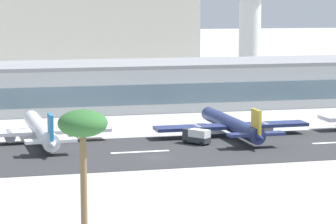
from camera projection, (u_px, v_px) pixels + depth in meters
name	position (u px, v px, depth m)	size (l,w,h in m)	color
ground_plane	(155.00, 157.00, 148.58)	(1400.00, 1400.00, 0.00)	#A8A8A3
runway_strip	(149.00, 152.00, 154.05)	(800.00, 33.15, 0.08)	#2D2D30
runway_centreline_dash_4	(140.00, 152.00, 153.60)	(12.00, 1.20, 0.01)	white
terminal_building	(110.00, 86.00, 216.42)	(180.81, 29.54, 13.07)	#B7BABC
control_tower	(250.00, 16.00, 266.97)	(14.80, 14.80, 41.09)	silver
distant_hotel_block	(50.00, 31.00, 317.64)	(121.48, 32.35, 36.71)	beige
airliner_blue_tail_gate_1	(41.00, 131.00, 163.30)	(30.29, 39.99, 8.34)	silver
airliner_gold_tail_gate_2	(233.00, 125.00, 170.91)	(35.66, 38.96, 8.13)	navy
service_box_truck_1	(196.00, 136.00, 162.04)	(5.57, 6.21, 3.25)	#2D3338
palm_tree_0	(83.00, 129.00, 89.16)	(5.87, 5.87, 17.55)	brown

